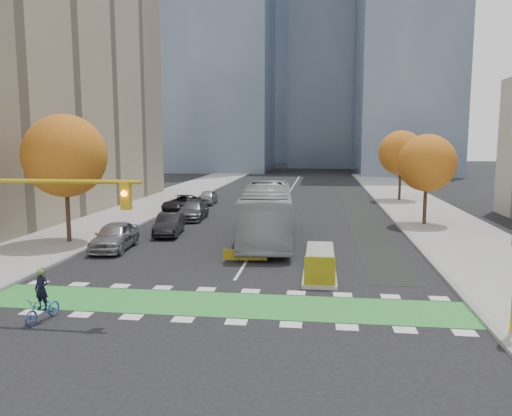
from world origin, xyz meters
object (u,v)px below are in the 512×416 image
(hazard_board, at_px, (320,271))
(tree_east_far, at_px, (401,153))
(parked_car_b, at_px, (169,224))
(parked_car_a, at_px, (115,236))
(bus, at_px, (267,213))
(tree_west, at_px, (65,156))
(parked_car_e, at_px, (207,197))
(tree_east_near, at_px, (427,163))
(parked_car_d, at_px, (182,203))
(traffic_signal_west, at_px, (1,209))
(cyclist, at_px, (43,304))
(parked_car_c, at_px, (193,211))

(hazard_board, relative_size, tree_east_far, 0.18)
(parked_car_b, bearing_deg, parked_car_a, -117.67)
(bus, bearing_deg, tree_west, -171.97)
(hazard_board, bearing_deg, parked_car_e, 112.31)
(tree_west, bearing_deg, bus, 12.59)
(tree_east_near, relative_size, parked_car_d, 1.34)
(tree_east_far, distance_m, parked_car_a, 34.65)
(traffic_signal_west, xyz_separation_m, bus, (8.41, 15.30, -2.19))
(tree_east_far, bearing_deg, tree_east_near, -91.79)
(parked_car_d, xyz_separation_m, parked_car_e, (1.32, 5.00, -0.02))
(tree_west, distance_m, traffic_signal_west, 13.25)
(traffic_signal_west, height_order, cyclist, traffic_signal_west)
(parked_car_b, bearing_deg, parked_car_c, 83.94)
(hazard_board, distance_m, bus, 11.21)
(tree_west, distance_m, tree_east_far, 35.73)
(tree_west, height_order, traffic_signal_west, tree_west)
(tree_west, bearing_deg, parked_car_b, 33.80)
(parked_car_a, height_order, parked_car_e, parked_car_a)
(tree_east_far, bearing_deg, tree_west, -133.30)
(cyclist, bearing_deg, tree_east_near, 63.41)
(tree_west, relative_size, parked_car_e, 1.98)
(tree_east_near, bearing_deg, cyclist, -127.86)
(tree_east_far, distance_m, parked_car_c, 24.94)
(bus, bearing_deg, parked_car_d, 121.80)
(tree_east_near, relative_size, parked_car_b, 1.56)
(tree_east_near, xyz_separation_m, parked_car_b, (-18.50, -6.32, -4.12))
(cyclist, bearing_deg, parked_car_c, 102.71)
(tree_west, xyz_separation_m, tree_east_far, (24.50, 26.00, -0.38))
(parked_car_c, bearing_deg, tree_east_near, -4.66)
(tree_west, relative_size, tree_east_near, 1.16)
(bus, height_order, parked_car_c, bus)
(bus, bearing_deg, cyclist, -116.74)
(hazard_board, height_order, bus, bus)
(tree_east_near, relative_size, bus, 0.54)
(cyclist, bearing_deg, parked_car_b, 102.82)
(hazard_board, height_order, cyclist, cyclist)
(traffic_signal_west, bearing_deg, tree_west, 108.02)
(tree_east_far, distance_m, cyclist, 43.62)
(parked_car_a, relative_size, parked_car_e, 1.18)
(tree_east_far, xyz_separation_m, parked_car_d, (-21.50, -10.34, -4.51))
(tree_west, distance_m, tree_east_near, 26.01)
(parked_car_e, bearing_deg, parked_car_c, -85.39)
(parked_car_d, bearing_deg, cyclist, -77.08)
(tree_west, height_order, bus, tree_west)
(tree_west, xyz_separation_m, parked_car_d, (3.00, 15.66, -4.88))
(tree_east_far, bearing_deg, bus, -117.38)
(tree_west, bearing_deg, parked_car_e, 78.19)
(parked_car_c, bearing_deg, hazard_board, -62.66)
(hazard_board, relative_size, parked_car_b, 0.31)
(parked_car_b, bearing_deg, hazard_board, -54.79)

